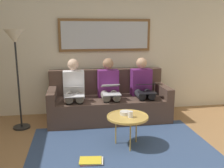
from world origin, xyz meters
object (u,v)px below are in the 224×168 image
Objects in this scene: framed_mirror at (105,35)px; person_right at (74,89)px; standing_lamp at (15,48)px; person_left at (142,86)px; couch at (108,102)px; laptop_white at (74,91)px; cup at (130,114)px; laptop_black at (146,88)px; coffee_table at (128,117)px; magazine_stack at (91,161)px; person_middle at (109,87)px; laptop_silver at (111,89)px; bowl at (125,113)px.

framed_mirror is 1.23m from person_right.
person_left is at bearing -174.81° from standing_lamp.
couch is 1.93× the size of person_right.
framed_mirror is 1.23m from person_left.
framed_mirror is 1.32m from laptop_white.
laptop_black is (-0.52, -0.96, 0.14)m from cup.
coffee_table is 0.52× the size of person_left.
magazine_stack is at bearing 73.90° from couch.
couch reaches higher than laptop_white.
couch is 0.31m from person_middle.
laptop_white is at bearing 47.37° from framed_mirror.
coffee_table is (-0.09, 1.22, 0.13)m from couch.
magazine_stack is (0.46, 1.60, -0.29)m from couch.
person_right is (0.64, 0.07, 0.30)m from couch.
laptop_black is 0.68m from person_middle.
person_middle is 1.74m from standing_lamp.
person_middle is at bearing -159.58° from laptop_white.
coffee_table is 1.18m from laptop_white.
laptop_black is 1.28m from laptop_white.
laptop_white is at bearing 20.42° from person_middle.
person_left is at bearing 144.47° from framed_mirror.
person_right is at bearing -167.67° from standing_lamp.
laptop_silver is 1.72m from standing_lamp.
framed_mirror reaches higher than person_right.
bowl is at bearing 93.79° from person_middle.
person_middle reaches higher than laptop_white.
coffee_table is (-0.09, 1.61, -1.11)m from framed_mirror.
framed_mirror reaches higher than laptop_black.
bowl is 1.22m from person_left.
person_middle is (0.12, -1.20, 0.11)m from cup.
couch is at bearing -90.00° from laptop_silver.
bowl is at bearing 92.66° from framed_mirror.
couch is at bearing -86.44° from bowl.
framed_mirror reaches higher than person_middle.
laptop_black is 1.81m from magazine_stack.
standing_lamp reaches higher than laptop_white.
person_left is 1.00× the size of person_right.
person_middle is 0.64m from person_right.
framed_mirror reaches higher than coffee_table.
bowl is at bearing 94.82° from laptop_silver.
cup is 0.28× the size of magazine_stack.
couch is 0.71m from person_right.
magazine_stack is 2.19m from standing_lamp.
laptop_white is 1.45m from magazine_stack.
laptop_white is at bearing -82.24° from magazine_stack.
framed_mirror is 1.87m from bowl.
laptop_white is 1.13× the size of magazine_stack.
laptop_white is (0.64, 0.24, 0.02)m from person_middle.
laptop_white is at bearing -51.18° from coffee_table.
framed_mirror is at bearing -90.00° from laptop_silver.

